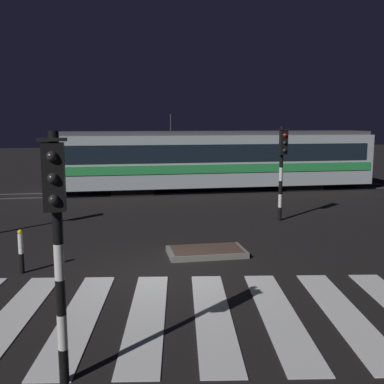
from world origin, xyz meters
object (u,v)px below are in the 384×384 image
(traffic_light_corner_far_right, at_px, (282,159))
(tram, at_px, (218,159))
(bollard_island_edge, at_px, (21,251))
(traffic_light_kerb_mid_left, at_px, (57,223))

(traffic_light_corner_far_right, bearing_deg, tram, 93.91)
(traffic_light_corner_far_right, relative_size, bollard_island_edge, 3.21)
(traffic_light_kerb_mid_left, xyz_separation_m, tram, (6.55, 17.82, -0.62))
(tram, xyz_separation_m, bollard_island_edge, (-8.02, -12.57, -1.19))
(traffic_light_kerb_mid_left, distance_m, tram, 19.00)
(traffic_light_corner_far_right, distance_m, bollard_island_edge, 9.89)
(traffic_light_corner_far_right, height_order, traffic_light_kerb_mid_left, traffic_light_kerb_mid_left)
(traffic_light_kerb_mid_left, height_order, tram, tram)
(traffic_light_kerb_mid_left, bearing_deg, tram, 69.83)
(traffic_light_kerb_mid_left, xyz_separation_m, bollard_island_edge, (-1.48, 5.26, -1.81))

